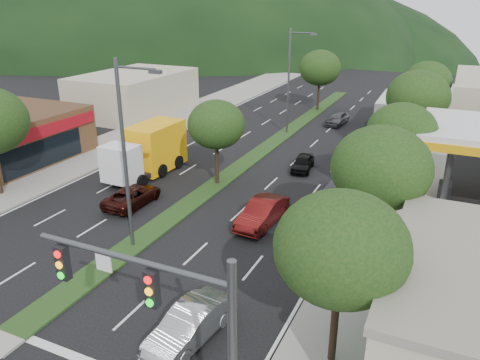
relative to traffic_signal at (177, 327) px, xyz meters
The scene contains 26 objects.
ground 10.27m from the traffic_signal, behind, with size 160.00×160.00×0.00m, color black.
sidewalk_right 27.15m from the traffic_signal, 82.55° to the left, with size 5.00×90.00×0.15m, color gray.
sidewalk_left 34.79m from the traffic_signal, 129.70° to the left, with size 6.00×90.00×0.15m, color gray.
median 31.23m from the traffic_signal, 107.00° to the left, with size 1.60×56.00×0.12m, color #1B3914.
traffic_signal is the anchor object (origin of this frame).
bldg_left_far 45.32m from the traffic_signal, 128.26° to the left, with size 9.00×14.00×4.60m, color #B9B193.
hill_far 142.79m from the traffic_signal, 128.60° to the left, with size 176.00×132.00×82.00m, color black.
tree_r_a 6.29m from the traffic_signal, 61.80° to the left, with size 4.60×4.60×6.63m.
tree_r_b 13.87m from the traffic_signal, 77.63° to the left, with size 4.80×4.80×6.94m.
tree_r_c 21.74m from the traffic_signal, 82.15° to the left, with size 4.40×4.40×6.48m.
tree_r_d 31.68m from the traffic_signal, 84.62° to the left, with size 5.00×5.00×7.17m.
tree_r_e 41.65m from the traffic_signal, 85.91° to the left, with size 4.60×4.60×6.71m.
tree_med_near 21.53m from the traffic_signal, 114.80° to the left, with size 4.00×4.00×6.02m.
tree_med_far 46.43m from the traffic_signal, 101.22° to the left, with size 4.80×4.80×6.94m.
streetlight_near 13.03m from the traffic_signal, 132.77° to the left, with size 2.60×0.25×10.00m.
streetlight_mid 35.66m from the traffic_signal, 104.33° to the left, with size 2.60×0.25×10.00m.
sedan_silver 6.37m from the traffic_signal, 118.46° to the left, with size 1.52×4.37×1.44m, color #9B9DA2.
suv_maroon 19.12m from the traffic_signal, 131.41° to the left, with size 2.05×4.46×1.24m, color black.
car_queue_a 25.63m from the traffic_signal, 99.83° to the left, with size 1.42×3.53×1.20m, color black.
car_queue_b 20.35m from the traffic_signal, 91.81° to the left, with size 1.67×4.10×1.19m, color #4A4A4F.
car_queue_c 15.86m from the traffic_signal, 103.70° to the left, with size 1.60×4.59×1.51m, color #540E0E.
car_queue_d 30.22m from the traffic_signal, 92.33° to the left, with size 2.47×5.36×1.49m, color black.
car_queue_e 40.48m from the traffic_signal, 97.55° to the left, with size 1.60×3.97×1.35m, color #49494E.
car_queue_f 35.18m from the traffic_signal, 92.07° to the left, with size 1.93×4.74×1.37m, color black.
box_truck 24.54m from the traffic_signal, 127.22° to the left, with size 3.05×7.50×3.67m.
motorhome 41.03m from the traffic_signal, 90.04° to the left, with size 2.89×8.61×3.28m.
Camera 1 is at (14.67, -9.87, 12.64)m, focal length 35.00 mm.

